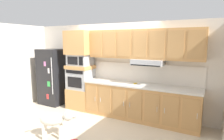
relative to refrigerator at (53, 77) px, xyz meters
name	(u,v)px	position (x,y,z in m)	size (l,w,h in m)	color
ground_plane	(96,123)	(2.04, -0.68, -0.88)	(9.60, 9.60, 0.00)	beige
back_kitchen_wall	(116,68)	(2.04, 0.43, 0.37)	(6.20, 0.12, 2.50)	beige
side_panel_left	(18,66)	(-0.76, -0.68, 0.37)	(0.12, 7.10, 2.50)	beige
refrigerator	(53,77)	(0.00, 0.00, 0.00)	(0.76, 0.73, 1.76)	black
oven_base_cabinet	(81,98)	(1.05, 0.07, -0.58)	(0.74, 0.62, 0.60)	tan
built_in_oven	(81,79)	(1.05, 0.07, 0.02)	(0.70, 0.62, 0.60)	#A8AAAF
appliance_mid_shelf	(80,67)	(1.05, 0.07, 0.37)	(0.74, 0.62, 0.10)	tan
microwave	(80,60)	(1.05, 0.07, 0.58)	(0.64, 0.54, 0.32)	#A8AAAF
appliance_upper_cabinet	(80,43)	(1.05, 0.07, 1.08)	(0.74, 0.62, 0.68)	tan
lower_cabinet_run	(139,103)	(2.90, 0.07, -0.44)	(2.95, 0.63, 0.88)	tan
countertop_slab	(139,85)	(2.90, 0.07, 0.02)	(2.99, 0.64, 0.04)	beige
backsplash_panel	(143,73)	(2.90, 0.36, 0.29)	(2.99, 0.02, 0.50)	silver
upper_cabinet_with_hood	(142,45)	(2.91, 0.19, 1.02)	(2.95, 0.48, 0.88)	tan
screwdriver	(136,83)	(2.79, 0.08, 0.05)	(0.16, 0.15, 0.03)	yellow
dog	(55,120)	(1.70, -1.67, -0.48)	(0.78, 0.53, 0.60)	beige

